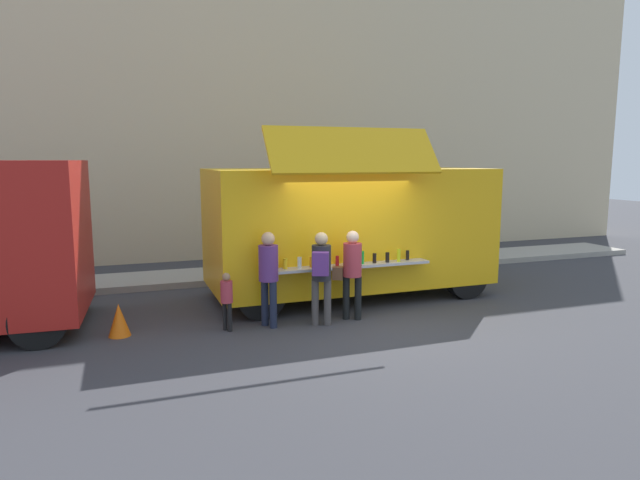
{
  "coord_description": "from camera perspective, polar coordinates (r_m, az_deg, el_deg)",
  "views": [
    {
      "loc": [
        -3.92,
        -8.68,
        2.9
      ],
      "look_at": [
        -0.28,
        1.52,
        1.3
      ],
      "focal_mm": 30.6,
      "sensor_mm": 36.0,
      "label": 1
    }
  ],
  "objects": [
    {
      "name": "building_behind",
      "position": [
        17.27,
        -15.24,
        14.57
      ],
      "size": [
        32.0,
        2.4,
        9.68
      ],
      "primitive_type": "cube",
      "color": "beige",
      "rests_on": "ground"
    },
    {
      "name": "ground_plane",
      "position": [
        9.96,
        4.51,
        -8.56
      ],
      "size": [
        60.0,
        60.0,
        0.0
      ],
      "primitive_type": "plane",
      "color": "#38383D"
    },
    {
      "name": "curb_strip",
      "position": [
        13.5,
        -17.38,
        -4.06
      ],
      "size": [
        28.0,
        1.6,
        0.15
      ],
      "primitive_type": "cube",
      "color": "#9E998E",
      "rests_on": "ground"
    },
    {
      "name": "customer_front_ordering",
      "position": [
        9.88,
        3.32,
        -2.86
      ],
      "size": [
        0.52,
        0.4,
        1.64
      ],
      "rotation": [
        0.0,
        0.0,
        1.07
      ],
      "color": "black",
      "rests_on": "ground"
    },
    {
      "name": "trash_bin",
      "position": [
        15.68,
        13.85,
        -0.6
      ],
      "size": [
        0.6,
        0.6,
        1.02
      ],
      "primitive_type": "cylinder",
      "color": "#2C5B37",
      "rests_on": "ground"
    },
    {
      "name": "child_near_queue",
      "position": [
        9.43,
        -9.73,
        -5.83
      ],
      "size": [
        0.21,
        0.21,
        1.01
      ],
      "rotation": [
        0.0,
        0.0,
        0.5
      ],
      "color": "black",
      "rests_on": "ground"
    },
    {
      "name": "customer_mid_with_backpack",
      "position": [
        9.48,
        0.13,
        -3.06
      ],
      "size": [
        0.43,
        0.54,
        1.66
      ],
      "rotation": [
        0.0,
        0.0,
        1.17
      ],
      "color": "#4B4543",
      "rests_on": "ground"
    },
    {
      "name": "food_truck_main",
      "position": [
        11.56,
        3.13,
        1.4
      ],
      "size": [
        5.86,
        3.2,
        3.49
      ],
      "rotation": [
        0.0,
        0.0,
        0.01
      ],
      "color": "#F4B113",
      "rests_on": "ground"
    },
    {
      "name": "traffic_cone_orange",
      "position": [
        9.69,
        -20.27,
        -7.84
      ],
      "size": [
        0.36,
        0.36,
        0.55
      ],
      "primitive_type": "cone",
      "color": "orange",
      "rests_on": "ground"
    },
    {
      "name": "customer_rear_waiting",
      "position": [
        9.48,
        -5.41,
        -3.2
      ],
      "size": [
        0.34,
        0.34,
        1.67
      ],
      "rotation": [
        0.0,
        0.0,
        0.47
      ],
      "color": "#1D2439",
      "rests_on": "ground"
    }
  ]
}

